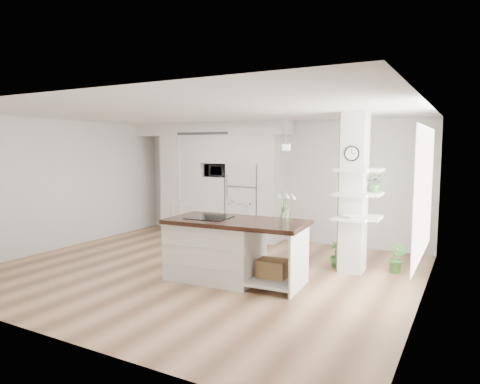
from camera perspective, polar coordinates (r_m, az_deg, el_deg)
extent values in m
cube|color=tan|center=(7.56, -5.16, -10.34)|extent=(7.00, 6.00, 0.01)
cube|color=white|center=(7.28, -5.36, 10.51)|extent=(7.00, 6.00, 0.04)
cube|color=silver|center=(9.92, 4.47, 1.51)|extent=(7.00, 0.04, 2.70)
cube|color=silver|center=(5.12, -24.41, -3.24)|extent=(7.00, 0.04, 2.70)
cube|color=silver|center=(9.69, -22.69, 0.95)|extent=(0.04, 6.00, 2.70)
cube|color=silver|center=(6.09, 23.22, -1.79)|extent=(0.04, 6.00, 2.70)
cube|color=white|center=(10.75, -7.01, 1.02)|extent=(1.20, 0.65, 2.40)
cube|color=white|center=(10.29, -2.79, -1.90)|extent=(0.65, 0.65, 1.42)
cube|color=white|center=(10.20, -2.83, 5.72)|extent=(0.65, 0.65, 0.65)
cube|color=white|center=(9.83, 0.92, 5.71)|extent=(0.85, 0.65, 0.65)
cube|color=white|center=(9.59, 4.21, 0.46)|extent=(0.40, 0.65, 2.40)
cube|color=silver|center=(10.30, -4.00, 8.36)|extent=(4.00, 0.70, 0.30)
cube|color=#262626|center=(10.02, -5.05, 7.79)|extent=(1.40, 0.04, 0.06)
cube|color=silver|center=(9.91, 0.93, -1.24)|extent=(0.78, 0.66, 1.75)
cube|color=#B2B2B7|center=(9.57, -0.02, 0.70)|extent=(0.78, 0.01, 0.03)
cube|color=silver|center=(7.47, 14.94, -0.15)|extent=(0.40, 0.40, 2.70)
cube|color=tan|center=(7.52, 13.38, -0.07)|extent=(0.02, 0.40, 2.70)
cube|color=tan|center=(7.67, 15.31, 0.00)|extent=(0.40, 0.02, 2.70)
cylinder|color=black|center=(7.23, 14.69, 4.98)|extent=(0.25, 0.03, 0.25)
cylinder|color=white|center=(7.21, 14.66, 4.98)|extent=(0.21, 0.01, 0.21)
plane|color=white|center=(6.37, 23.36, -0.11)|extent=(0.00, 2.40, 2.40)
cylinder|color=white|center=(6.60, 7.83, 5.91)|extent=(0.12, 0.12, 0.10)
cube|color=white|center=(6.99, -3.32, -7.76)|extent=(1.49, 1.03, 0.92)
cube|color=white|center=(6.68, 4.79, -11.48)|extent=(0.83, 0.99, 0.04)
cube|color=white|center=(6.47, 7.92, -8.94)|extent=(0.10, 0.93, 0.92)
cube|color=black|center=(6.72, -0.45, -4.01)|extent=(2.26, 1.20, 0.07)
cube|color=black|center=(6.94, -4.15, -3.39)|extent=(0.70, 0.59, 0.01)
cube|color=olive|center=(6.65, 4.35, -10.12)|extent=(0.46, 0.36, 0.27)
cylinder|color=white|center=(6.52, 6.10, -3.09)|extent=(0.12, 0.12, 0.22)
cube|color=white|center=(10.83, -8.47, -3.43)|extent=(0.05, 0.35, 0.72)
cube|color=white|center=(10.52, -5.86, -3.67)|extent=(0.05, 0.35, 0.72)
cube|color=white|center=(10.62, -7.21, -1.71)|extent=(0.63, 0.38, 0.03)
cube|color=white|center=(10.67, -7.19, -3.39)|extent=(0.60, 0.38, 0.03)
sphere|color=silver|center=(10.66, -6.80, -4.57)|extent=(0.35, 0.35, 0.35)
imported|color=#3B7F33|center=(7.75, 20.22, -8.28)|extent=(0.34, 0.30, 0.52)
imported|color=#3B7F33|center=(7.87, 12.81, -8.11)|extent=(0.33, 0.33, 0.45)
imported|color=#2D2D2D|center=(10.17, -2.97, 2.87)|extent=(0.54, 0.37, 0.30)
imported|color=#3B7F33|center=(7.48, 17.61, 1.12)|extent=(0.27, 0.23, 0.30)
imported|color=white|center=(7.22, 14.29, -3.13)|extent=(0.22, 0.22, 0.05)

